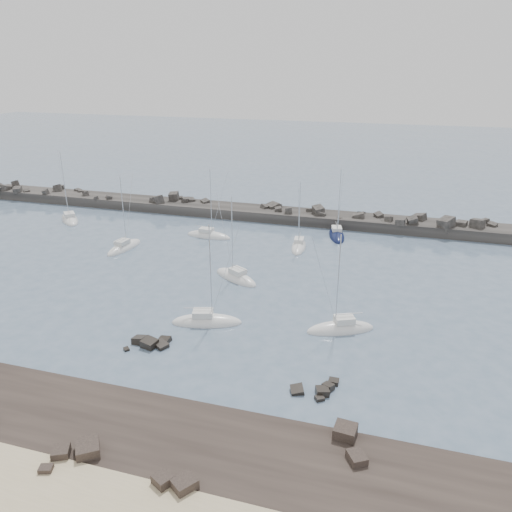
{
  "coord_description": "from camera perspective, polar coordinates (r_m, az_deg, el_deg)",
  "views": [
    {
      "loc": [
        19.54,
        -48.18,
        27.35
      ],
      "look_at": [
        1.62,
        12.0,
        2.79
      ],
      "focal_mm": 35.0,
      "sensor_mm": 36.0,
      "label": 1
    }
  ],
  "objects": [
    {
      "name": "sailboat_6",
      "position": [
        56.55,
        -5.67,
        -7.52
      ],
      "size": [
        8.26,
        4.54,
        12.57
      ],
      "color": "white",
      "rests_on": "ground"
    },
    {
      "name": "ground",
      "position": [
        58.75,
        -4.89,
        -6.47
      ],
      "size": [
        400.0,
        400.0,
        0.0
      ],
      "primitive_type": "plane",
      "color": "slate",
      "rests_on": "ground"
    },
    {
      "name": "sailboat_2",
      "position": [
        80.7,
        -14.82,
        0.91
      ],
      "size": [
        3.4,
        7.97,
        12.29
      ],
      "color": "white",
      "rests_on": "ground"
    },
    {
      "name": "sailboat_4",
      "position": [
        67.32,
        -2.31,
        -2.5
      ],
      "size": [
        7.82,
        5.93,
        12.24
      ],
      "color": "white",
      "rests_on": "ground"
    },
    {
      "name": "sailboat_8",
      "position": [
        55.63,
        9.63,
        -8.25
      ],
      "size": [
        7.79,
        5.26,
        12.08
      ],
      "color": "white",
      "rests_on": "ground"
    },
    {
      "name": "sailboat_5",
      "position": [
        78.76,
        4.9,
        1.06
      ],
      "size": [
        3.1,
        7.41,
        11.44
      ],
      "color": "white",
      "rests_on": "ground"
    },
    {
      "name": "rock_cluster_near",
      "position": [
        53.39,
        -11.9,
        -9.76
      ],
      "size": [
        4.4,
        3.6,
        1.5
      ],
      "color": "black",
      "rests_on": "ground"
    },
    {
      "name": "breakwater",
      "position": [
        94.2,
        -0.67,
        4.67
      ],
      "size": [
        115.0,
        7.0,
        4.96
      ],
      "color": "#2C2A27",
      "rests_on": "ground"
    },
    {
      "name": "rock_cluster_far",
      "position": [
        46.24,
        7.11,
        -14.97
      ],
      "size": [
        4.14,
        3.87,
        1.16
      ],
      "color": "black",
      "rests_on": "ground"
    },
    {
      "name": "rock_shelf",
      "position": [
        42.68,
        -16.52,
        -19.53
      ],
      "size": [
        140.0,
        12.2,
        1.65
      ],
      "color": "black",
      "rests_on": "ground"
    },
    {
      "name": "sailboat_3",
      "position": [
        83.73,
        -5.44,
        2.29
      ],
      "size": [
        7.98,
        2.93,
        12.38
      ],
      "color": "white",
      "rests_on": "ground"
    },
    {
      "name": "sailboat_0",
      "position": [
        98.35,
        -20.5,
        3.92
      ],
      "size": [
        7.86,
        8.0,
        13.5
      ],
      "color": "white",
      "rests_on": "ground"
    },
    {
      "name": "sailboat_7",
      "position": [
        84.73,
        9.19,
        2.34
      ],
      "size": [
        4.25,
        8.23,
        12.47
      ],
      "color": "#0E163C",
      "rests_on": "ground"
    }
  ]
}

